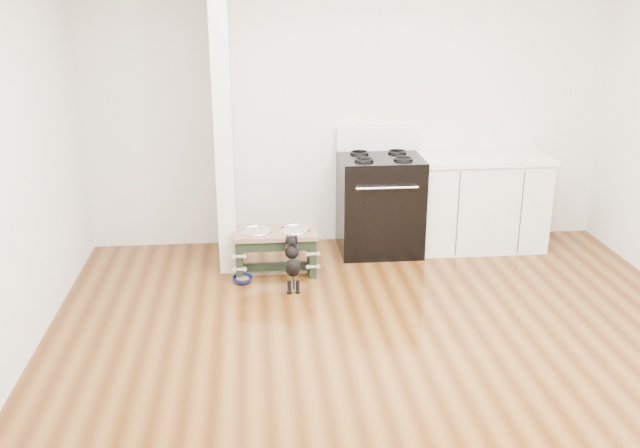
# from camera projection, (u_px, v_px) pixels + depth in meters

# --- Properties ---
(ground) EXTENTS (5.00, 5.00, 0.00)m
(ground) POSITION_uv_depth(u_px,v_px,m) (397.00, 364.00, 4.83)
(ground) COLOR #46250C
(ground) RESTS_ON ground
(room_shell) EXTENTS (5.00, 5.00, 5.00)m
(room_shell) POSITION_uv_depth(u_px,v_px,m) (406.00, 128.00, 4.31)
(room_shell) COLOR silver
(room_shell) RESTS_ON ground
(partition_wall) EXTENTS (0.15, 0.80, 2.70)m
(partition_wall) POSITION_uv_depth(u_px,v_px,m) (224.00, 114.00, 6.27)
(partition_wall) COLOR silver
(partition_wall) RESTS_ON ground
(oven_range) EXTENTS (0.76, 0.69, 1.14)m
(oven_range) POSITION_uv_depth(u_px,v_px,m) (380.00, 202.00, 6.73)
(oven_range) COLOR black
(oven_range) RESTS_ON ground
(cabinet_run) EXTENTS (1.24, 0.64, 0.91)m
(cabinet_run) POSITION_uv_depth(u_px,v_px,m) (480.00, 201.00, 6.85)
(cabinet_run) COLOR silver
(cabinet_run) RESTS_ON ground
(dog_feeder) EXTENTS (0.73, 0.39, 0.41)m
(dog_feeder) POSITION_uv_depth(u_px,v_px,m) (275.00, 243.00, 6.24)
(dog_feeder) COLOR black
(dog_feeder) RESTS_ON ground
(puppy) EXTENTS (0.13, 0.37, 0.44)m
(puppy) POSITION_uv_depth(u_px,v_px,m) (292.00, 261.00, 5.95)
(puppy) COLOR black
(puppy) RESTS_ON ground
(floor_bowl) EXTENTS (0.21, 0.21, 0.05)m
(floor_bowl) POSITION_uv_depth(u_px,v_px,m) (243.00, 280.00, 6.13)
(floor_bowl) COLOR navy
(floor_bowl) RESTS_ON ground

